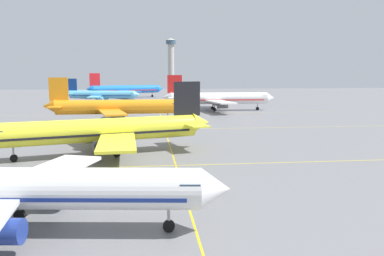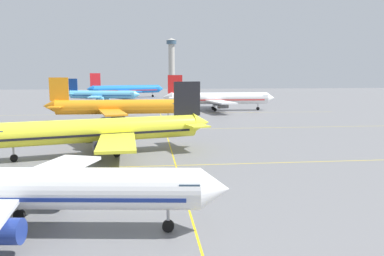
% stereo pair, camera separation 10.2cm
% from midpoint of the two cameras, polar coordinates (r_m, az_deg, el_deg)
% --- Properties ---
extents(airliner_front_gate, '(33.72, 28.87, 10.48)m').
position_cam_midpoint_polar(airliner_front_gate, '(34.41, -24.13, -8.26)').
color(airliner_front_gate, white).
rests_on(airliner_front_gate, ground).
extents(airliner_second_row, '(36.42, 31.03, 11.48)m').
position_cam_midpoint_polar(airliner_second_row, '(62.14, -12.89, -0.35)').
color(airliner_second_row, yellow).
rests_on(airliner_second_row, ground).
extents(airliner_third_row, '(37.85, 32.76, 11.80)m').
position_cam_midpoint_polar(airliner_third_row, '(103.02, -11.11, 3.07)').
color(airliner_third_row, orange).
rests_on(airliner_third_row, ground).
extents(airliner_far_left_stand, '(39.36, 34.00, 12.25)m').
position_cam_midpoint_polar(airliner_far_left_stand, '(133.87, 3.96, 4.40)').
color(airliner_far_left_stand, white).
rests_on(airliner_far_left_stand, ground).
extents(airliner_far_right_stand, '(33.75, 28.69, 10.54)m').
position_cam_midpoint_polar(airliner_far_right_stand, '(173.02, -13.25, 4.86)').
color(airliner_far_right_stand, '#5BB7E5').
rests_on(airliner_far_right_stand, ground).
extents(airliner_distant_taxiway, '(40.59, 34.66, 12.88)m').
position_cam_midpoint_polar(airliner_distant_taxiway, '(206.69, -9.78, 5.68)').
color(airliner_distant_taxiway, blue).
rests_on(airliner_distant_taxiway, ground).
extents(taxiway_markings, '(116.19, 155.15, 0.01)m').
position_cam_midpoint_polar(taxiway_markings, '(71.52, -3.38, -2.24)').
color(taxiway_markings, yellow).
rests_on(taxiway_markings, ground).
extents(control_tower, '(8.82, 8.82, 42.15)m').
position_cam_midpoint_polar(control_tower, '(331.01, -3.05, 10.10)').
color(control_tower, '#ADA89E').
rests_on(control_tower, ground).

